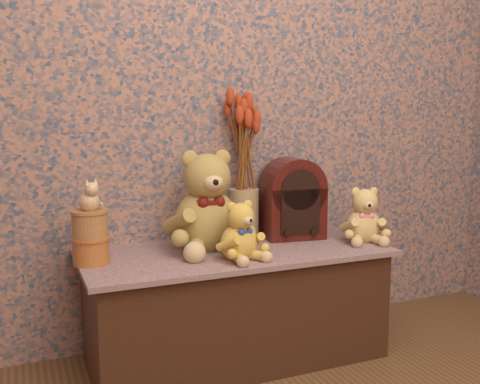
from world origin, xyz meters
The scene contains 10 objects.
display_shelf centered at (0.00, 1.23, 0.23)m, with size 1.22×0.55×0.45m, color navy.
teddy_large centered at (-0.10, 1.30, 0.67)m, with size 0.34×0.40×0.43m, color olive, non-canonical shape.
teddy_medium centered at (-0.04, 1.10, 0.57)m, with size 0.19×0.22×0.24m, color gold, non-canonical shape.
teddy_small centered at (0.56, 1.16, 0.58)m, with size 0.20×0.24×0.25m, color #E1B26B, non-canonical shape.
cathedral_radio centered at (0.32, 1.34, 0.63)m, with size 0.25×0.18×0.35m, color #360E09, non-canonical shape.
ceramic_vase centered at (0.12, 1.41, 0.56)m, with size 0.13×0.13×0.22m, color tan.
dried_stalks centered at (0.12, 1.41, 0.90)m, with size 0.24×0.24×0.46m, color #B1391C, non-canonical shape.
biscuit_tin_lower centered at (-0.56, 1.25, 0.50)m, with size 0.13×0.13×0.10m, color gold.
biscuit_tin_upper centered at (-0.56, 1.25, 0.60)m, with size 0.13×0.13×0.10m, color tan.
cat_figurine centered at (-0.56, 1.25, 0.71)m, with size 0.09×0.10×0.12m, color silver, non-canonical shape.
Camera 1 is at (-0.80, -0.72, 1.00)m, focal length 40.50 mm.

